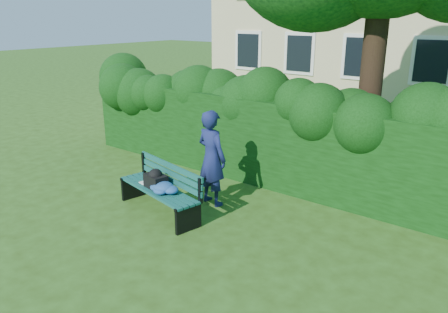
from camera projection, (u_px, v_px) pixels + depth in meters
The scene contains 4 objects.
ground at pixel (204, 214), 7.89m from camera, with size 80.00×80.00×0.00m, color #2D4A14.
hedge at pixel (270, 140), 9.26m from camera, with size 10.00×1.00×1.80m.
park_bench at pixel (161, 187), 7.81m from camera, with size 1.99×0.93×0.89m.
man_reading at pixel (212, 158), 8.10m from camera, with size 0.66×0.43×1.81m, color navy.
Camera 1 is at (4.69, -5.44, 3.45)m, focal length 35.00 mm.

